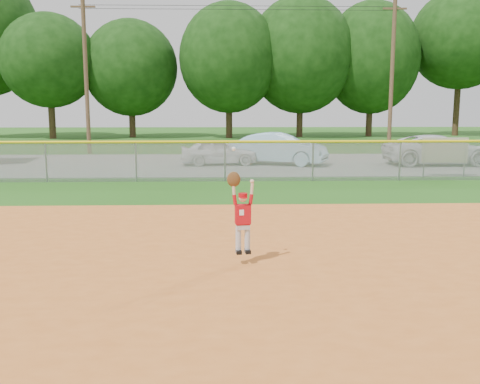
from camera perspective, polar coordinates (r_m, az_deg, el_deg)
name	(u,v)px	position (r m, az deg, el deg)	size (l,w,h in m)	color
ground	(228,254)	(10.45, -1.26, -6.64)	(120.00, 120.00, 0.00)	#1E4F12
clay_infield	(231,312)	(7.60, -0.98, -12.70)	(24.00, 16.00, 0.04)	#C26223
parking_strip	(224,164)	(26.20, -1.69, 3.03)	(44.00, 10.00, 0.03)	slate
car_white_a	(219,152)	(25.61, -2.26, 4.32)	(1.48, 3.68, 1.25)	white
car_blue	(279,149)	(25.79, 4.15, 4.63)	(1.60, 4.59, 1.51)	#9BCCE7
car_white_b	(438,150)	(27.28, 20.40, 4.23)	(2.36, 5.12, 1.42)	silver
sponsor_sign	(445,151)	(22.78, 21.00, 4.09)	(1.78, 0.20, 1.59)	gray
outfield_fence	(225,158)	(20.14, -1.62, 3.63)	(40.06, 0.10, 1.55)	gray
power_lines	(240,74)	(32.12, 0.04, 12.51)	(19.40, 0.24, 9.00)	#4C3823
tree_line	(234,51)	(48.19, -0.68, 14.84)	(62.37, 13.00, 14.43)	#422D1C
ballplayer	(242,213)	(9.49, 0.16, -2.26)	(0.49, 0.23, 1.91)	silver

